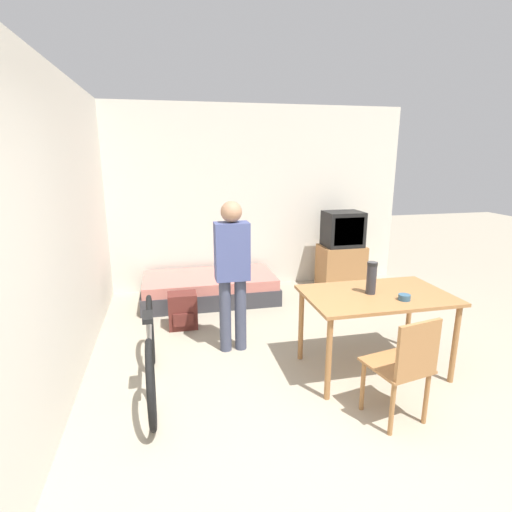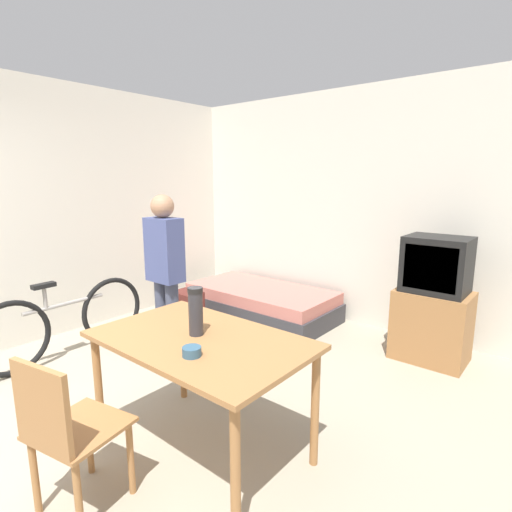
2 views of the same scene
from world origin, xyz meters
The scene contains 12 objects.
ground_plane centered at (0.00, 0.00, 0.00)m, with size 20.00×20.00×0.00m, color #9E937F.
wall_back centered at (0.00, 3.92, 1.35)m, with size 4.93×0.06×2.70m.
wall_left centered at (-2.00, 1.94, 1.35)m, with size 0.06×4.89×2.70m.
daybed centered at (-0.61, 3.34, 0.18)m, with size 1.85×0.93×0.36m.
tv centered at (1.39, 3.41, 0.56)m, with size 0.65×0.47×1.18m.
dining_table centered at (0.69, 1.13, 0.68)m, with size 1.31×0.82×0.77m.
wooden_chair centered at (0.53, 0.37, 0.49)m, with size 0.48×0.48×0.87m.
bicycle centered at (-1.33, 1.26, 0.35)m, with size 0.11×1.66×0.77m.
person_standing centered at (-0.52, 1.83, 0.90)m, with size 0.34×0.21×1.56m.
thermos_flask centered at (0.64, 1.15, 0.93)m, with size 0.09×0.09×0.30m.
mate_bowl centered at (0.84, 0.93, 0.79)m, with size 0.10×0.10×0.05m.
backpack centered at (-1.01, 2.49, 0.21)m, with size 0.33×0.27×0.43m.
Camera 1 is at (-1.13, -1.97, 2.00)m, focal length 28.00 mm.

